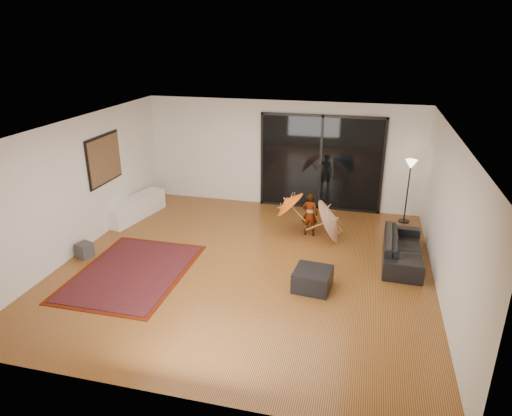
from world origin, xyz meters
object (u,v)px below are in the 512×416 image
(media_console, at_px, (136,208))
(child, at_px, (310,214))
(ottoman, at_px, (313,279))
(sofa, at_px, (403,248))

(media_console, relative_size, child, 1.81)
(ottoman, height_order, child, child)
(media_console, height_order, child, child)
(sofa, height_order, child, child)
(media_console, xyz_separation_m, child, (4.24, -0.01, 0.24))
(sofa, xyz_separation_m, ottoman, (-1.59, -1.46, -0.09))
(media_console, xyz_separation_m, sofa, (6.20, -0.80, 0.03))
(sofa, height_order, ottoman, sofa)
(media_console, relative_size, sofa, 0.95)
(sofa, distance_m, child, 2.13)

